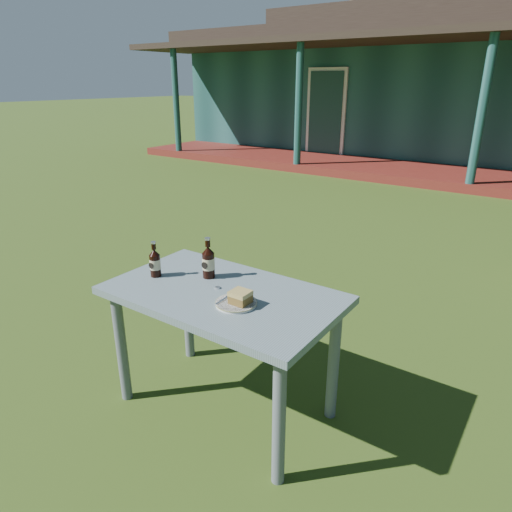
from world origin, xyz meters
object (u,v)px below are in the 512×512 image
Objects in this scene: cafe_table at (223,309)px; cola_bottle_far at (155,263)px; cake_slice at (240,297)px; plate at (236,303)px; cola_bottle_near at (208,262)px.

cafe_table is 0.47m from cola_bottle_far.
cake_slice is 0.46× the size of cola_bottle_far.
plate is at bearing -27.75° from cafe_table.
cola_bottle_near is at bearing 151.29° from plate.
cake_slice is (0.17, -0.07, 0.15)m from cafe_table.
cola_bottle_near reaches higher than cola_bottle_far.
cake_slice is 0.40× the size of cola_bottle_near.
cola_bottle_far is (-0.60, 0.02, 0.03)m from cake_slice.
cola_bottle_near is (-0.18, 0.10, 0.19)m from cafe_table.
plate is (0.15, -0.08, 0.11)m from cafe_table.
plate is 1.02× the size of cola_bottle_far.
plate is 0.58m from cola_bottle_far.
cake_slice is at bearing 10.93° from plate.
cola_bottle_near reaches higher than cafe_table.
cafe_table is at bearing 156.65° from cake_slice.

